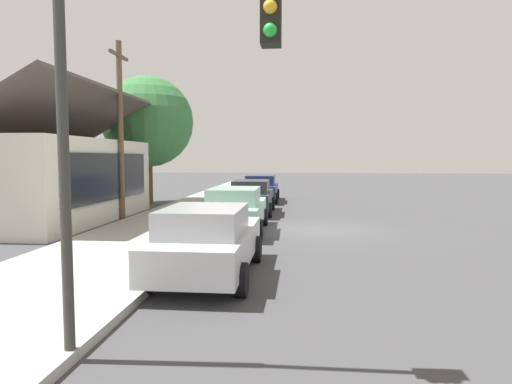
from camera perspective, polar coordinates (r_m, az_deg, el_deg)
ground_plane at (r=16.72m, az=7.68°, el=-4.70°), size 120.00×120.00×0.00m
sidewalk_curb at (r=17.41m, az=-11.12°, el=-4.11°), size 60.00×4.20×0.16m
car_silver at (r=9.94m, az=-6.18°, el=-6.17°), size 4.62×2.09×1.59m
car_seafoam at (r=15.81m, az=-2.60°, el=-2.20°), size 4.92×2.15×1.59m
car_charcoal at (r=20.96m, az=-0.53°, el=-0.57°), size 4.71×2.05×1.59m
car_navy at (r=26.70m, az=0.66°, el=0.52°), size 4.87×2.13×1.59m
storefront_building at (r=20.90m, az=-27.36°, el=1.74°), size 10.02×7.69×5.47m
shade_tree at (r=26.12m, az=-13.61°, el=8.66°), size 5.07×5.07×7.17m
traffic_light_main at (r=5.74m, az=-14.04°, el=12.80°), size 0.37×2.79×5.20m
utility_pole_wooden at (r=19.99m, az=-16.88°, el=7.93°), size 1.80×0.24×7.50m
fire_hydrant_red at (r=21.50m, az=-4.05°, el=-1.30°), size 0.22×0.22×0.71m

